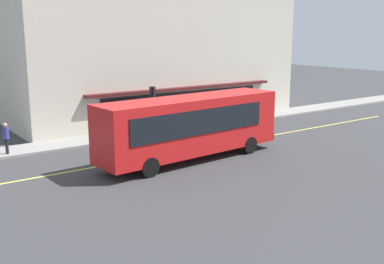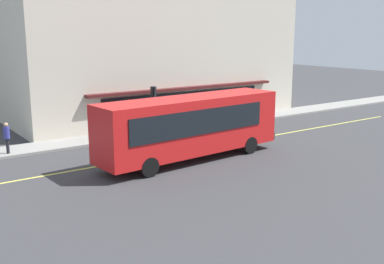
{
  "view_description": "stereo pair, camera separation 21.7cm",
  "coord_description": "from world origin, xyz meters",
  "px_view_note": "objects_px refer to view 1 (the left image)",
  "views": [
    {
      "loc": [
        -17.02,
        -21.88,
        6.96
      ],
      "look_at": [
        -2.69,
        -1.89,
        1.6
      ],
      "focal_mm": 43.15,
      "sensor_mm": 36.0,
      "label": 1
    },
    {
      "loc": [
        -16.85,
        -22.01,
        6.96
      ],
      "look_at": [
        -2.69,
        -1.89,
        1.6
      ],
      "focal_mm": 43.15,
      "sensor_mm": 36.0,
      "label": 2
    }
  ],
  "objects_px": {
    "bus": "(191,125)",
    "pedestrian_at_corner": "(226,106)",
    "traffic_light": "(153,99)",
    "car_teal": "(185,126)",
    "pedestrian_near_storefront": "(6,135)"
  },
  "relations": [
    {
      "from": "bus",
      "to": "pedestrian_near_storefront",
      "type": "distance_m",
      "value": 10.53
    },
    {
      "from": "traffic_light",
      "to": "bus",
      "type": "bearing_deg",
      "value": -102.99
    },
    {
      "from": "traffic_light",
      "to": "car_teal",
      "type": "relative_size",
      "value": 0.74
    },
    {
      "from": "pedestrian_near_storefront",
      "to": "car_teal",
      "type": "bearing_deg",
      "value": -8.44
    },
    {
      "from": "car_teal",
      "to": "pedestrian_near_storefront",
      "type": "xyz_separation_m",
      "value": [
        -11.15,
        1.65,
        0.49
      ]
    },
    {
      "from": "traffic_light",
      "to": "car_teal",
      "type": "distance_m",
      "value": 2.81
    },
    {
      "from": "pedestrian_at_corner",
      "to": "pedestrian_near_storefront",
      "type": "relative_size",
      "value": 0.98
    },
    {
      "from": "bus",
      "to": "pedestrian_at_corner",
      "type": "height_order",
      "value": "bus"
    },
    {
      "from": "car_teal",
      "to": "bus",
      "type": "bearing_deg",
      "value": -121.12
    },
    {
      "from": "traffic_light",
      "to": "pedestrian_at_corner",
      "type": "xyz_separation_m",
      "value": [
        7.43,
        1.17,
        -1.32
      ]
    },
    {
      "from": "car_teal",
      "to": "pedestrian_near_storefront",
      "type": "bearing_deg",
      "value": 171.56
    },
    {
      "from": "pedestrian_at_corner",
      "to": "bus",
      "type": "bearing_deg",
      "value": -139.19
    },
    {
      "from": "bus",
      "to": "pedestrian_at_corner",
      "type": "bearing_deg",
      "value": 40.81
    },
    {
      "from": "pedestrian_near_storefront",
      "to": "traffic_light",
      "type": "bearing_deg",
      "value": -0.6
    },
    {
      "from": "traffic_light",
      "to": "pedestrian_near_storefront",
      "type": "relative_size",
      "value": 1.78
    }
  ]
}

